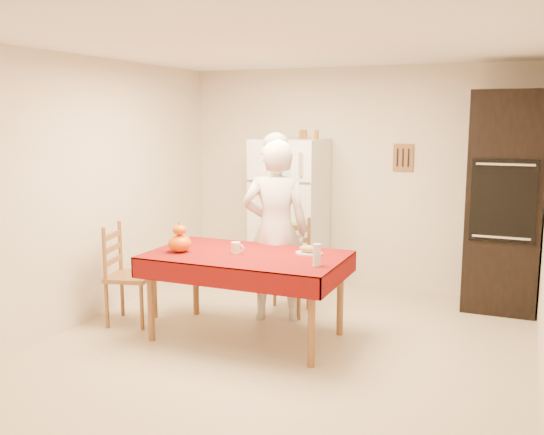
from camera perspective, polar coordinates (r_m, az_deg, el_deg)
The scene contains 17 objects.
floor at distance 5.22m, azimuth 0.81°, elevation -12.37°, with size 4.50×4.50×0.00m, color #C0AB8A.
room_shell at distance 4.86m, azimuth 0.87°, elevation 5.71°, with size 4.02×4.52×2.51m.
refrigerator at distance 6.92m, azimuth 1.69°, elevation 0.36°, with size 0.75×0.74×1.70m.
oven_cabinet at distance 6.48m, azimuth 21.02°, elevation 1.36°, with size 0.70×0.62×2.20m.
dining_table at distance 5.30m, azimuth -2.42°, elevation -4.17°, with size 1.70×1.00×0.76m.
chair_far at distance 6.08m, azimuth 1.55°, elevation -4.20°, with size 0.45×0.43×0.95m.
chair_left at distance 5.90m, azimuth -13.75°, elevation -4.87°, with size 0.49×0.50×0.95m.
seated_woman at distance 5.76m, azimuth 0.35°, elevation -1.25°, with size 0.63×0.42×1.74m, color silver.
coffee_mug at distance 5.29m, azimuth -3.43°, elevation -2.87°, with size 0.08×0.08×0.10m, color white.
pumpkin_lower at distance 5.40m, azimuth -8.67°, elevation -2.43°, with size 0.20×0.20×0.15m, color #EA3D05.
pumpkin_upper at distance 5.37m, azimuth -8.71°, elevation -1.15°, with size 0.12×0.12×0.09m, color #CB3A04.
wine_glass at distance 4.86m, azimuth 4.25°, elevation -3.52°, with size 0.07×0.07×0.18m, color silver.
bread_plate at distance 5.26m, azimuth 3.50°, elevation -3.40°, with size 0.24×0.24×0.02m, color white.
bread_loaf at distance 5.25m, azimuth 3.50°, elevation -2.96°, with size 0.18×0.10×0.06m, color #A47750.
spice_jar_left at distance 6.84m, azimuth 2.78°, elevation 7.82°, with size 0.05×0.05×0.10m, color brown.
spice_jar_mid at distance 6.83m, azimuth 3.11°, elevation 7.82°, with size 0.05×0.05×0.10m, color brown.
spice_jar_right at distance 6.78m, azimuth 4.20°, elevation 7.80°, with size 0.05×0.05×0.10m, color #9A541C.
Camera 1 is at (1.82, -4.49, 1.93)m, focal length 40.00 mm.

